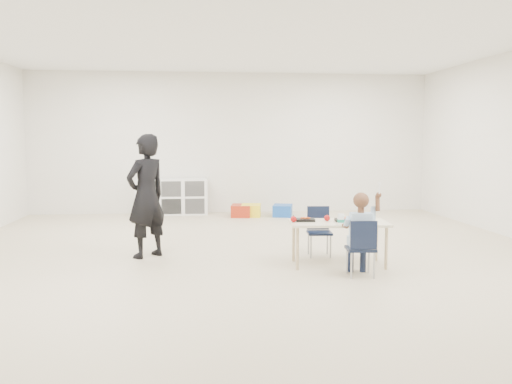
{
  "coord_description": "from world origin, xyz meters",
  "views": [
    {
      "loc": [
        -0.66,
        -6.42,
        1.49
      ],
      "look_at": [
        0.02,
        0.0,
        0.85
      ],
      "focal_mm": 38.0,
      "sensor_mm": 36.0,
      "label": 1
    }
  ],
  "objects": [
    {
      "name": "room",
      "position": [
        0.0,
        0.0,
        1.4
      ],
      "size": [
        9.0,
        9.02,
        2.8
      ],
      "color": "beige",
      "rests_on": "ground"
    },
    {
      "name": "table",
      "position": [
        0.96,
        -0.28,
        0.26
      ],
      "size": [
        1.17,
        0.65,
        0.52
      ],
      "rotation": [
        0.0,
        0.0,
        -0.08
      ],
      "color": "#F7EFC6",
      "rests_on": "ground"
    },
    {
      "name": "chair_near",
      "position": [
        1.07,
        -0.8,
        0.31
      ],
      "size": [
        0.32,
        0.31,
        0.62
      ],
      "primitive_type": null,
      "rotation": [
        0.0,
        0.0,
        -0.08
      ],
      "color": "black",
      "rests_on": "ground"
    },
    {
      "name": "chair_far",
      "position": [
        0.85,
        0.23,
        0.31
      ],
      "size": [
        0.32,
        0.31,
        0.62
      ],
      "primitive_type": null,
      "rotation": [
        0.0,
        0.0,
        -0.08
      ],
      "color": "black",
      "rests_on": "ground"
    },
    {
      "name": "child",
      "position": [
        1.07,
        -0.8,
        0.49
      ],
      "size": [
        0.45,
        0.45,
        0.98
      ],
      "primitive_type": null,
      "rotation": [
        0.0,
        0.0,
        -0.08
      ],
      "color": "#BCDCFF",
      "rests_on": "chair_near"
    },
    {
      "name": "lunch_tray_near",
      "position": [
        1.04,
        -0.27,
        0.53
      ],
      "size": [
        0.23,
        0.18,
        0.03
      ],
      "primitive_type": "cube",
      "rotation": [
        0.0,
        0.0,
        -0.08
      ],
      "color": "black",
      "rests_on": "table"
    },
    {
      "name": "lunch_tray_far",
      "position": [
        0.58,
        -0.2,
        0.53
      ],
      "size": [
        0.23,
        0.18,
        0.03
      ],
      "primitive_type": "cube",
      "rotation": [
        0.0,
        0.0,
        -0.08
      ],
      "color": "black",
      "rests_on": "table"
    },
    {
      "name": "milk_carton",
      "position": [
        0.96,
        -0.38,
        0.57
      ],
      "size": [
        0.08,
        0.08,
        0.1
      ],
      "primitive_type": "cube",
      "rotation": [
        0.0,
        0.0,
        -0.08
      ],
      "color": "white",
      "rests_on": "table"
    },
    {
      "name": "bread_roll",
      "position": [
        1.24,
        -0.41,
        0.55
      ],
      "size": [
        0.09,
        0.09,
        0.07
      ],
      "primitive_type": "ellipsoid",
      "color": "tan",
      "rests_on": "table"
    },
    {
      "name": "apple_near",
      "position": [
        0.83,
        -0.23,
        0.56
      ],
      "size": [
        0.07,
        0.07,
        0.07
      ],
      "primitive_type": "sphere",
      "color": "#A00E0E",
      "rests_on": "table"
    },
    {
      "name": "apple_far",
      "position": [
        0.43,
        -0.27,
        0.56
      ],
      "size": [
        0.07,
        0.07,
        0.07
      ],
      "primitive_type": "sphere",
      "color": "#A00E0E",
      "rests_on": "table"
    },
    {
      "name": "cubby_shelf",
      "position": [
        -1.2,
        4.28,
        0.35
      ],
      "size": [
        1.4,
        0.4,
        0.7
      ],
      "primitive_type": "cube",
      "color": "white",
      "rests_on": "ground"
    },
    {
      "name": "adult",
      "position": [
        -1.32,
        0.41,
        0.77
      ],
      "size": [
        0.66,
        0.66,
        1.55
      ],
      "primitive_type": "imported",
      "rotation": [
        0.0,
        0.0,
        3.9
      ],
      "color": "black",
      "rests_on": "ground"
    },
    {
      "name": "bin_red",
      "position": [
        0.13,
        3.85,
        0.11
      ],
      "size": [
        0.42,
        0.51,
        0.23
      ],
      "primitive_type": "cube",
      "rotation": [
        0.0,
        0.0,
        -0.14
      ],
      "color": "#AD2711",
      "rests_on": "ground"
    },
    {
      "name": "bin_yellow",
      "position": [
        0.33,
        3.87,
        0.11
      ],
      "size": [
        0.43,
        0.51,
        0.23
      ],
      "primitive_type": "cube",
      "rotation": [
        0.0,
        0.0,
        -0.15
      ],
      "color": "yellow",
      "rests_on": "ground"
    },
    {
      "name": "bin_blue",
      "position": [
        0.93,
        3.81,
        0.11
      ],
      "size": [
        0.45,
        0.52,
        0.22
      ],
      "primitive_type": "cube",
      "rotation": [
        0.0,
        0.0,
        -0.24
      ],
      "color": "#174CAD",
      "rests_on": "ground"
    }
  ]
}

